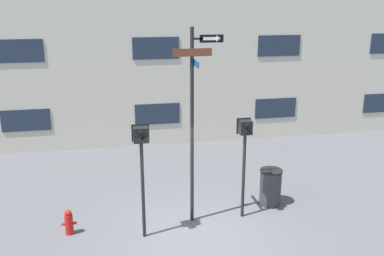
% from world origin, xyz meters
% --- Properties ---
extents(ground_plane, '(60.00, 60.00, 0.00)m').
position_xyz_m(ground_plane, '(0.00, 0.00, 0.00)').
color(ground_plane, '#515154').
extents(street_sign_pole, '(1.19, 0.93, 4.85)m').
position_xyz_m(street_sign_pole, '(0.19, 0.79, 2.86)').
color(street_sign_pole, black).
rests_on(street_sign_pole, ground_plane).
extents(pedestrian_signal_left, '(0.40, 0.40, 2.75)m').
position_xyz_m(pedestrian_signal_left, '(-1.13, 0.24, 2.15)').
color(pedestrian_signal_left, black).
rests_on(pedestrian_signal_left, ground_plane).
extents(pedestrian_signal_right, '(0.36, 0.40, 2.63)m').
position_xyz_m(pedestrian_signal_right, '(1.47, 0.73, 2.03)').
color(pedestrian_signal_right, black).
rests_on(pedestrian_signal_right, ground_plane).
extents(fire_hydrant, '(0.36, 0.20, 0.63)m').
position_xyz_m(fire_hydrant, '(-2.89, 0.70, 0.31)').
color(fire_hydrant, red).
rests_on(fire_hydrant, ground_plane).
extents(trash_bin, '(0.61, 0.61, 1.01)m').
position_xyz_m(trash_bin, '(2.43, 1.26, 0.51)').
color(trash_bin, '#333338').
rests_on(trash_bin, ground_plane).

